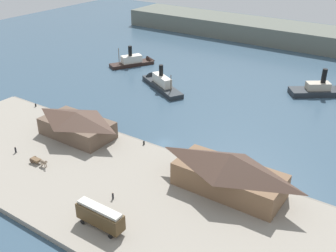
{
  "coord_description": "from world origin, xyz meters",
  "views": [
    {
      "loc": [
        50.69,
        -72.63,
        49.69
      ],
      "look_at": [
        -2.5,
        5.24,
        2.0
      ],
      "focal_mm": 43.09,
      "sensor_mm": 36.0,
      "label": 1
    }
  ],
  "objects_px": {
    "ferry_shed_central_terminal": "(229,172)",
    "ferry_outer_harbor": "(159,82)",
    "mooring_post_east": "(36,105)",
    "ferry_mid_harbor": "(324,90)",
    "pedestrian_by_tram": "(16,150)",
    "pedestrian_at_waters_edge": "(113,196)",
    "ferry_moored_west": "(136,61)",
    "ferry_shed_west_terminal": "(77,124)",
    "horse_cart": "(39,161)",
    "mooring_post_center_west": "(144,143)",
    "street_tram": "(100,216)"
  },
  "relations": [
    {
      "from": "ferry_shed_central_terminal",
      "to": "ferry_outer_harbor",
      "type": "bearing_deg",
      "value": 138.4
    },
    {
      "from": "mooring_post_east",
      "to": "ferry_mid_harbor",
      "type": "distance_m",
      "value": 90.36
    },
    {
      "from": "ferry_shed_central_terminal",
      "to": "pedestrian_by_tram",
      "type": "bearing_deg",
      "value": -162.92
    },
    {
      "from": "ferry_shed_central_terminal",
      "to": "pedestrian_by_tram",
      "type": "height_order",
      "value": "ferry_shed_central_terminal"
    },
    {
      "from": "pedestrian_at_waters_edge",
      "to": "ferry_outer_harbor",
      "type": "xyz_separation_m",
      "value": [
        -29.77,
        57.18,
        -0.45
      ]
    },
    {
      "from": "pedestrian_at_waters_edge",
      "to": "ferry_moored_west",
      "type": "height_order",
      "value": "ferry_moored_west"
    },
    {
      "from": "pedestrian_at_waters_edge",
      "to": "mooring_post_east",
      "type": "bearing_deg",
      "value": 156.73
    },
    {
      "from": "ferry_shed_west_terminal",
      "to": "ferry_shed_central_terminal",
      "type": "bearing_deg",
      "value": 0.58
    },
    {
      "from": "pedestrian_by_tram",
      "to": "ferry_outer_harbor",
      "type": "xyz_separation_m",
      "value": [
        1.02,
        56.61,
        -0.48
      ]
    },
    {
      "from": "horse_cart",
      "to": "ferry_outer_harbor",
      "type": "xyz_separation_m",
      "value": [
        -7.72,
        56.94,
        -0.69
      ]
    },
    {
      "from": "mooring_post_center_west",
      "to": "mooring_post_east",
      "type": "distance_m",
      "value": 40.18
    },
    {
      "from": "mooring_post_center_west",
      "to": "ferry_outer_harbor",
      "type": "bearing_deg",
      "value": 120.59
    },
    {
      "from": "ferry_shed_west_terminal",
      "to": "pedestrian_by_tram",
      "type": "height_order",
      "value": "ferry_shed_west_terminal"
    },
    {
      "from": "ferry_moored_west",
      "to": "street_tram",
      "type": "bearing_deg",
      "value": -55.43
    },
    {
      "from": "street_tram",
      "to": "mooring_post_center_west",
      "type": "bearing_deg",
      "value": 112.97
    },
    {
      "from": "mooring_post_east",
      "to": "ferry_moored_west",
      "type": "bearing_deg",
      "value": 92.37
    },
    {
      "from": "horse_cart",
      "to": "pedestrian_at_waters_edge",
      "type": "height_order",
      "value": "horse_cart"
    },
    {
      "from": "ferry_shed_west_terminal",
      "to": "ferry_outer_harbor",
      "type": "height_order",
      "value": "ferry_outer_harbor"
    },
    {
      "from": "pedestrian_by_tram",
      "to": "pedestrian_at_waters_edge",
      "type": "bearing_deg",
      "value": -1.07
    },
    {
      "from": "ferry_shed_west_terminal",
      "to": "street_tram",
      "type": "relative_size",
      "value": 1.97
    },
    {
      "from": "street_tram",
      "to": "ferry_moored_west",
      "type": "bearing_deg",
      "value": 124.57
    },
    {
      "from": "pedestrian_by_tram",
      "to": "mooring_post_east",
      "type": "xyz_separation_m",
      "value": [
        -17.63,
        20.25,
        -0.28
      ]
    },
    {
      "from": "pedestrian_by_tram",
      "to": "mooring_post_east",
      "type": "relative_size",
      "value": 1.77
    },
    {
      "from": "mooring_post_center_west",
      "to": "pedestrian_at_waters_edge",
      "type": "bearing_deg",
      "value": -68.34
    },
    {
      "from": "ferry_shed_west_terminal",
      "to": "pedestrian_at_waters_edge",
      "type": "distance_m",
      "value": 29.14
    },
    {
      "from": "ferry_mid_harbor",
      "to": "mooring_post_center_west",
      "type": "bearing_deg",
      "value": -113.78
    },
    {
      "from": "pedestrian_at_waters_edge",
      "to": "ferry_mid_harbor",
      "type": "distance_m",
      "value": 83.58
    },
    {
      "from": "pedestrian_by_tram",
      "to": "ferry_moored_west",
      "type": "xyz_separation_m",
      "value": [
        -19.72,
        70.69,
        -0.52
      ]
    },
    {
      "from": "pedestrian_at_waters_edge",
      "to": "ferry_mid_harbor",
      "type": "xyz_separation_m",
      "value": [
        18.53,
        81.5,
        -0.49
      ]
    },
    {
      "from": "horse_cart",
      "to": "ferry_mid_harbor",
      "type": "xyz_separation_m",
      "value": [
        40.57,
        81.26,
        -0.72
      ]
    },
    {
      "from": "horse_cart",
      "to": "ferry_outer_harbor",
      "type": "relative_size",
      "value": 0.24
    },
    {
      "from": "mooring_post_center_west",
      "to": "ferry_outer_harbor",
      "type": "height_order",
      "value": "ferry_outer_harbor"
    },
    {
      "from": "mooring_post_east",
      "to": "ferry_outer_harbor",
      "type": "height_order",
      "value": "ferry_outer_harbor"
    },
    {
      "from": "pedestrian_by_tram",
      "to": "mooring_post_center_west",
      "type": "distance_m",
      "value": 30.26
    },
    {
      "from": "ferry_shed_central_terminal",
      "to": "horse_cart",
      "type": "xyz_separation_m",
      "value": [
        -39.38,
        -15.12,
        -3.38
      ]
    },
    {
      "from": "mooring_post_center_west",
      "to": "ferry_mid_harbor",
      "type": "xyz_separation_m",
      "value": [
        26.77,
        60.75,
        -0.24
      ]
    },
    {
      "from": "street_tram",
      "to": "mooring_post_center_west",
      "type": "distance_m",
      "value": 30.67
    },
    {
      "from": "ferry_shed_central_terminal",
      "to": "ferry_moored_west",
      "type": "xyz_separation_m",
      "value": [
        -67.85,
        55.9,
        -4.11
      ]
    },
    {
      "from": "pedestrian_by_tram",
      "to": "mooring_post_center_west",
      "type": "height_order",
      "value": "pedestrian_by_tram"
    },
    {
      "from": "pedestrian_at_waters_edge",
      "to": "horse_cart",
      "type": "bearing_deg",
      "value": 179.37
    },
    {
      "from": "ferry_shed_west_terminal",
      "to": "horse_cart",
      "type": "height_order",
      "value": "ferry_shed_west_terminal"
    },
    {
      "from": "ferry_mid_harbor",
      "to": "mooring_post_east",
      "type": "bearing_deg",
      "value": -137.81
    },
    {
      "from": "ferry_shed_west_terminal",
      "to": "ferry_moored_west",
      "type": "xyz_separation_m",
      "value": [
        -25.63,
        56.33,
        -3.14
      ]
    },
    {
      "from": "ferry_shed_west_terminal",
      "to": "mooring_post_east",
      "type": "distance_m",
      "value": 24.44
    },
    {
      "from": "pedestrian_at_waters_edge",
      "to": "pedestrian_by_tram",
      "type": "bearing_deg",
      "value": 178.93
    },
    {
      "from": "mooring_post_center_west",
      "to": "mooring_post_east",
      "type": "relative_size",
      "value": 1.0
    },
    {
      "from": "mooring_post_east",
      "to": "horse_cart",
      "type": "bearing_deg",
      "value": -37.97
    },
    {
      "from": "ferry_shed_central_terminal",
      "to": "street_tram",
      "type": "distance_m",
      "value": 26.61
    },
    {
      "from": "ferry_shed_west_terminal",
      "to": "pedestrian_at_waters_edge",
      "type": "height_order",
      "value": "ferry_shed_west_terminal"
    },
    {
      "from": "street_tram",
      "to": "pedestrian_by_tram",
      "type": "distance_m",
      "value": 35.45
    }
  ]
}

